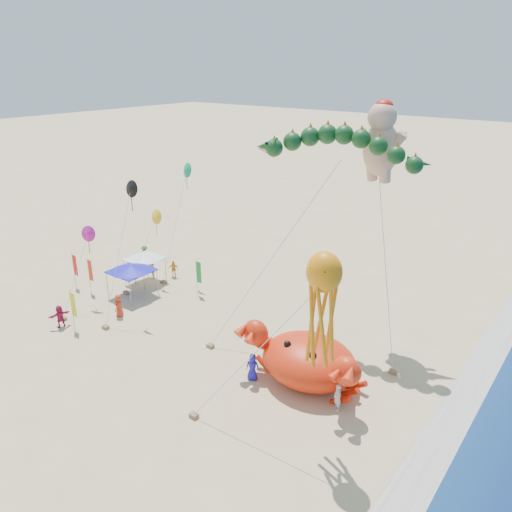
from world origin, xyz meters
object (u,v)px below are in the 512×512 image
at_px(crab_inflatable, 308,360).
at_px(octopus_kite, 322,301).
at_px(canopy_blue, 131,269).
at_px(cherub_kite, 381,139).
at_px(canopy_white, 144,257).
at_px(dragon_kite, 340,151).

bearing_deg(crab_inflatable, octopus_kite, -53.55).
bearing_deg(canopy_blue, cherub_kite, 20.91).
bearing_deg(cherub_kite, canopy_blue, -159.09).
xyz_separation_m(canopy_blue, canopy_white, (-1.25, 2.51, -0.00)).
xyz_separation_m(dragon_kite, canopy_blue, (-16.40, -4.87, -10.86)).
relative_size(cherub_kite, octopus_kite, 1.55).
bearing_deg(dragon_kite, canopy_white, -172.40).
distance_m(canopy_blue, canopy_white, 2.81).
height_order(crab_inflatable, canopy_white, crab_inflatable).
xyz_separation_m(cherub_kite, octopus_kite, (3.22, -12.71, -5.78)).
xyz_separation_m(dragon_kite, octopus_kite, (5.11, -10.59, -5.09)).
bearing_deg(canopy_blue, octopus_kite, -14.91).
relative_size(crab_inflatable, dragon_kite, 0.57).
xyz_separation_m(dragon_kite, canopy_white, (-17.65, -2.36, -10.86)).
distance_m(cherub_kite, canopy_white, 23.14).
height_order(dragon_kite, canopy_blue, dragon_kite).
bearing_deg(dragon_kite, octopus_kite, -64.27).
relative_size(cherub_kite, canopy_blue, 4.67).
relative_size(octopus_kite, canopy_white, 3.45).
bearing_deg(octopus_kite, canopy_white, 160.10).
relative_size(canopy_blue, canopy_white, 1.14).
height_order(canopy_blue, canopy_white, same).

